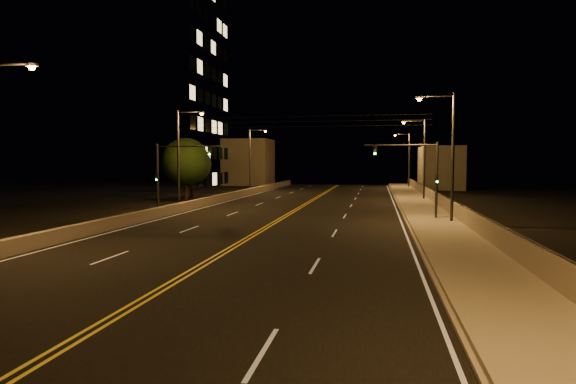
% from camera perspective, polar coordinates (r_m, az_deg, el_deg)
% --- Properties ---
extents(ground, '(160.00, 160.00, 0.00)m').
position_cam_1_polar(ground, '(11.76, -28.00, -17.74)').
color(ground, black).
rests_on(ground, ground).
extents(road, '(18.00, 120.00, 0.02)m').
position_cam_1_polar(road, '(29.65, -3.10, -4.52)').
color(road, black).
rests_on(road, ground).
extents(sidewalk, '(3.60, 120.00, 0.30)m').
position_cam_1_polar(sidewalk, '(29.06, 18.13, -4.58)').
color(sidewalk, '#9E9884').
rests_on(sidewalk, ground).
extents(curb, '(0.14, 120.00, 0.15)m').
position_cam_1_polar(curb, '(28.89, 14.44, -4.72)').
color(curb, '#9E9884').
rests_on(curb, ground).
extents(parapet_wall, '(0.30, 120.00, 1.00)m').
position_cam_1_polar(parapet_wall, '(29.25, 21.37, -3.32)').
color(parapet_wall, gray).
rests_on(parapet_wall, sidewalk).
extents(jersey_barrier, '(0.45, 120.00, 0.76)m').
position_cam_1_polar(jersey_barrier, '(33.02, -18.95, -3.23)').
color(jersey_barrier, gray).
rests_on(jersey_barrier, ground).
extents(distant_building_right, '(6.00, 10.00, 6.56)m').
position_cam_1_polar(distant_building_right, '(78.05, 17.60, 2.76)').
color(distant_building_right, gray).
rests_on(distant_building_right, ground).
extents(distant_building_left, '(8.00, 8.00, 8.24)m').
position_cam_1_polar(distant_building_left, '(87.37, -4.69, 3.54)').
color(distant_building_left, gray).
rests_on(distant_building_left, ground).
extents(parapet_rail, '(0.06, 120.00, 0.06)m').
position_cam_1_polar(parapet_rail, '(29.19, 21.39, -2.29)').
color(parapet_rail, black).
rests_on(parapet_rail, parapet_wall).
extents(lane_markings, '(17.32, 116.00, 0.00)m').
position_cam_1_polar(lane_markings, '(29.58, -3.14, -4.52)').
color(lane_markings, silver).
rests_on(lane_markings, road).
extents(streetlight_1, '(2.55, 0.28, 8.65)m').
position_cam_1_polar(streetlight_1, '(33.39, 18.48, 4.84)').
color(streetlight_1, '#2D2D33').
rests_on(streetlight_1, ground).
extents(streetlight_2, '(2.55, 0.28, 8.65)m').
position_cam_1_polar(streetlight_2, '(52.68, 15.57, 4.37)').
color(streetlight_2, '#2D2D33').
rests_on(streetlight_2, ground).
extents(streetlight_3, '(2.55, 0.28, 8.65)m').
position_cam_1_polar(streetlight_3, '(77.64, 13.95, 4.11)').
color(streetlight_3, '#2D2D33').
rests_on(streetlight_3, ground).
extents(streetlight_5, '(2.55, 0.28, 8.65)m').
position_cam_1_polar(streetlight_5, '(43.07, -12.52, 4.62)').
color(streetlight_5, '#2D2D33').
rests_on(streetlight_5, ground).
extents(streetlight_6, '(2.55, 0.28, 8.65)m').
position_cam_1_polar(streetlight_6, '(65.80, -4.30, 4.31)').
color(streetlight_6, '#2D2D33').
rests_on(streetlight_6, ground).
extents(traffic_signal_right, '(5.11, 0.31, 5.58)m').
position_cam_1_polar(traffic_signal_right, '(34.85, 15.50, 2.45)').
color(traffic_signal_right, '#2D2D33').
rests_on(traffic_signal_right, ground).
extents(traffic_signal_left, '(5.11, 0.31, 5.58)m').
position_cam_1_polar(traffic_signal_left, '(38.09, -13.77, 2.56)').
color(traffic_signal_left, '#2D2D33').
rests_on(traffic_signal_left, ground).
extents(overhead_wires, '(22.00, 0.03, 0.83)m').
position_cam_1_polar(overhead_wires, '(38.78, 0.21, 8.34)').
color(overhead_wires, black).
extents(building_tower, '(24.00, 15.00, 28.41)m').
position_cam_1_polar(building_tower, '(66.85, -19.11, 11.52)').
color(building_tower, gray).
rests_on(building_tower, ground).
extents(tree_0, '(4.92, 4.92, 6.66)m').
position_cam_1_polar(tree_0, '(50.99, -12.04, 3.52)').
color(tree_0, black).
rests_on(tree_0, ground).
extents(tree_1, '(4.58, 4.58, 6.21)m').
position_cam_1_polar(tree_1, '(57.75, -11.35, 3.25)').
color(tree_1, black).
rests_on(tree_1, ground).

